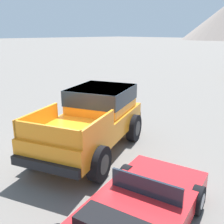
{
  "coord_description": "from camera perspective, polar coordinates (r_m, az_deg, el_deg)",
  "views": [
    {
      "loc": [
        6.67,
        -5.17,
        3.83
      ],
      "look_at": [
        0.37,
        0.78,
        1.17
      ],
      "focal_mm": 42.0,
      "sensor_mm": 36.0,
      "label": 1
    }
  ],
  "objects": [
    {
      "name": "red_convertible_car",
      "position": [
        5.48,
        4.96,
        -21.78
      ],
      "size": [
        2.85,
        4.44,
        1.01
      ],
      "rotation": [
        0.0,
        0.0,
        0.26
      ],
      "color": "red",
      "rests_on": "ground_plane"
    },
    {
      "name": "orange_pickup_truck",
      "position": [
        8.74,
        -3.9,
        -0.86
      ],
      "size": [
        3.84,
        5.36,
        2.01
      ],
      "rotation": [
        0.0,
        0.0,
        0.42
      ],
      "color": "orange",
      "rests_on": "ground_plane"
    },
    {
      "name": "ground_plane",
      "position": [
        9.27,
        -5.13,
        -7.44
      ],
      "size": [
        320.0,
        320.0,
        0.0
      ],
      "primitive_type": "plane",
      "color": "slate"
    }
  ]
}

